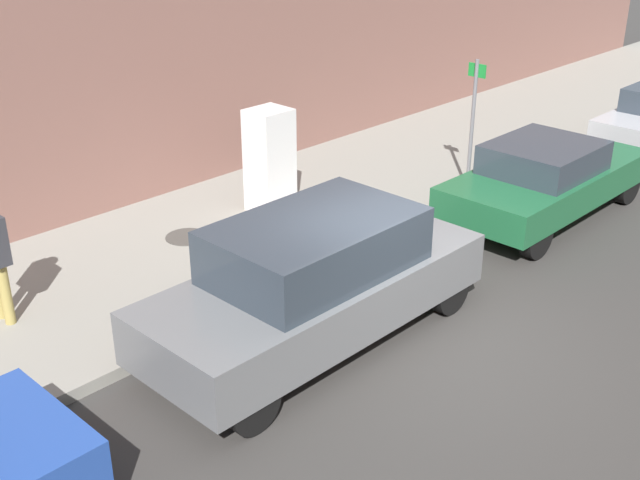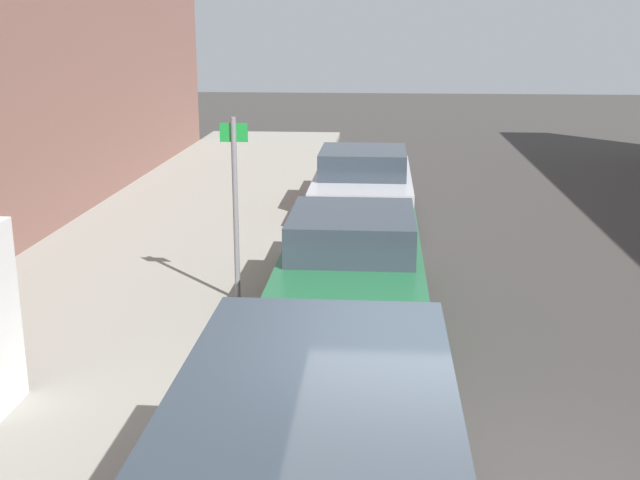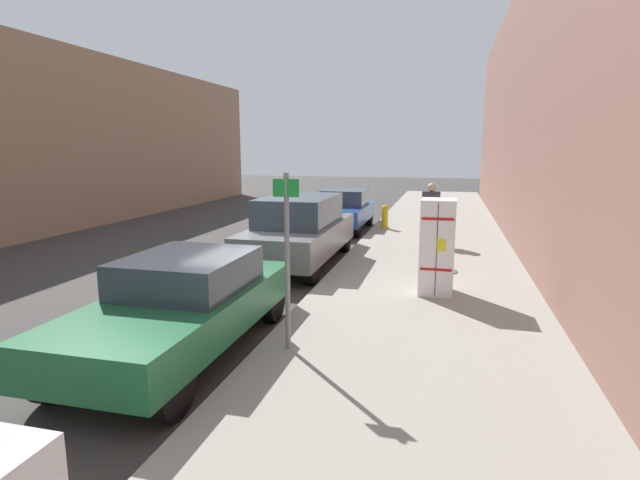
{
  "view_description": "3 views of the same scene",
  "coord_description": "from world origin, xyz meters",
  "views": [
    {
      "loc": [
        5.34,
        -7.39,
        5.65
      ],
      "look_at": [
        -2.23,
        0.45,
        0.62
      ],
      "focal_mm": 45.0,
      "sensor_mm": 36.0,
      "label": 1
    },
    {
      "loc": [
        -0.65,
        -5.29,
        3.76
      ],
      "look_at": [
        -1.27,
        2.7,
        1.59
      ],
      "focal_mm": 45.0,
      "sensor_mm": 36.0,
      "label": 2
    },
    {
      "loc": [
        -4.61,
        11.09,
        2.93
      ],
      "look_at": [
        -2.52,
        2.92,
        1.37
      ],
      "focal_mm": 28.0,
      "sensor_mm": 36.0,
      "label": 3
    }
  ],
  "objects": [
    {
      "name": "pedestrian_walking_far",
      "position": [
        -4.17,
        -3.61,
        1.21
      ],
      "size": [
        0.51,
        0.24,
        1.77
      ],
      "rotation": [
        0.0,
        0.0,
        1.54
      ],
      "color": "#A8934C",
      "rests_on": "sidewalk_slab"
    },
    {
      "name": "sidewalk_slab",
      "position": [
        -4.27,
        0.0,
        0.08
      ],
      "size": [
        4.36,
        44.0,
        0.17
      ],
      "primitive_type": "cube",
      "color": "gray",
      "rests_on": "ground"
    },
    {
      "name": "ground_plane",
      "position": [
        0.0,
        0.0,
        0.0
      ],
      "size": [
        80.0,
        80.0,
        0.0
      ],
      "primitive_type": "plane",
      "color": "#383533"
    },
    {
      "name": "parked_suv_gray",
      "position": [
        -1.01,
        -0.89,
        0.89
      ],
      "size": [
        1.88,
        4.84,
        1.74
      ],
      "color": "slate",
      "rests_on": "ground"
    },
    {
      "name": "fire_hydrant",
      "position": [
        -2.54,
        -6.12,
        0.59
      ],
      "size": [
        0.22,
        0.22,
        0.83
      ],
      "color": "gold",
      "rests_on": "sidewalk_slab"
    },
    {
      "name": "parked_sedan_green",
      "position": [
        -1.01,
        4.92,
        0.74
      ],
      "size": [
        1.81,
        4.48,
        1.41
      ],
      "color": "#1E6038",
      "rests_on": "ground"
    },
    {
      "name": "discarded_refrigerator",
      "position": [
        -4.46,
        1.5,
        1.08
      ],
      "size": [
        0.64,
        0.71,
        1.82
      ],
      "color": "white",
      "rests_on": "sidewalk_slab"
    },
    {
      "name": "building_facade_near",
      "position": [
        -7.62,
        0.0,
        3.94
      ],
      "size": [
        2.35,
        39.6,
        7.89
      ],
      "primitive_type": "cube",
      "color": "#7F564C",
      "rests_on": "ground"
    },
    {
      "name": "parked_hatchback_blue",
      "position": [
        -1.01,
        -6.47,
        0.74
      ],
      "size": [
        1.71,
        3.86,
        1.45
      ],
      "color": "#23479E",
      "rests_on": "ground"
    },
    {
      "name": "manhole_cover",
      "position": [
        -4.57,
        -0.29,
        0.18
      ],
      "size": [
        0.7,
        0.7,
        0.02
      ],
      "primitive_type": "cylinder",
      "color": "#47443F",
      "rests_on": "sidewalk_slab"
    },
    {
      "name": "street_sign_post",
      "position": [
        -2.54,
        4.79,
        1.54
      ],
      "size": [
        0.36,
        0.07,
        2.45
      ],
      "color": "slate",
      "rests_on": "sidewalk_slab"
    }
  ]
}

